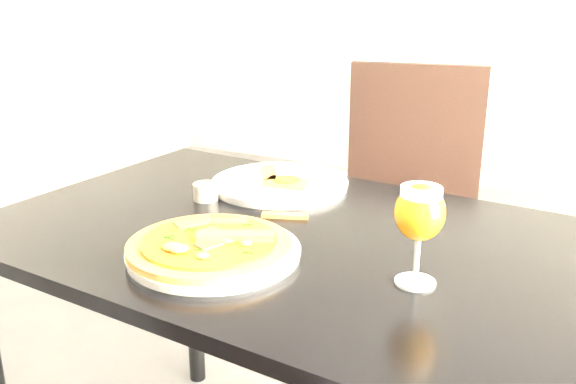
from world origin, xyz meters
The scene contains 9 objects.
dining_table centered at (-0.18, 0.15, 0.66)m, with size 1.26×0.89×0.75m.
chair_far centered at (-0.15, 0.95, 0.54)m, with size 0.54×0.54×0.98m.
plate_main centered at (-0.22, -0.03, 0.76)m, with size 0.32×0.32×0.02m, color white.
pizza centered at (-0.22, -0.03, 0.78)m, with size 0.30×0.30×0.03m.
plate_second centered at (-0.31, 0.39, 0.76)m, with size 0.33×0.33×0.02m, color white.
crust_scraps centered at (-0.30, 0.38, 0.77)m, with size 0.18×0.14×0.01m.
loose_crust centered at (-0.20, 0.21, 0.75)m, with size 0.10×0.02×0.01m, color #9B5C25.
sauce_cup centered at (-0.42, 0.23, 0.77)m, with size 0.06×0.06×0.04m.
beer_glass centered at (0.14, 0.04, 0.88)m, with size 0.08×0.08×0.17m.
Camera 1 is at (0.40, -0.92, 1.24)m, focal length 40.00 mm.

